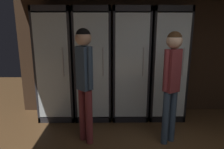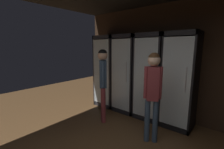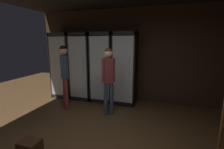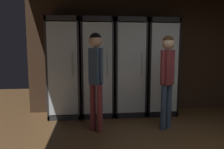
{
  "view_description": "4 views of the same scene",
  "coord_description": "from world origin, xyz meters",
  "px_view_note": "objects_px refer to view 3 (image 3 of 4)",
  "views": [
    {
      "loc": [
        -1.15,
        -0.97,
        1.7
      ],
      "look_at": [
        -1.12,
        2.34,
        0.94
      ],
      "focal_mm": 31.33,
      "sensor_mm": 36.0,
      "label": 1
    },
    {
      "loc": [
        0.92,
        -0.81,
        1.78
      ],
      "look_at": [
        -1.75,
        2.4,
        1.04
      ],
      "focal_mm": 25.05,
      "sensor_mm": 36.0,
      "label": 2
    },
    {
      "loc": [
        0.99,
        -1.88,
        1.81
      ],
      "look_at": [
        -0.48,
        2.72,
        0.84
      ],
      "focal_mm": 25.94,
      "sensor_mm": 36.0,
      "label": 3
    },
    {
      "loc": [
        -1.62,
        -1.82,
        1.46
      ],
      "look_at": [
        -1.15,
        2.7,
        0.9
      ],
      "focal_mm": 33.61,
      "sensor_mm": 36.0,
      "label": 4
    }
  ],
  "objects_px": {
    "cooler_right": "(125,69)",
    "shopper_far": "(64,70)",
    "cooler_far_left": "(64,66)",
    "cooler_left": "(83,67)",
    "cooler_center": "(103,68)",
    "wine_crate_floor": "(30,146)",
    "shopper_near": "(109,73)"
  },
  "relations": [
    {
      "from": "cooler_left",
      "to": "shopper_near",
      "type": "bearing_deg",
      "value": -39.04
    },
    {
      "from": "shopper_far",
      "to": "cooler_center",
      "type": "bearing_deg",
      "value": 51.31
    },
    {
      "from": "cooler_right",
      "to": "wine_crate_floor",
      "type": "relative_size",
      "value": 6.33
    },
    {
      "from": "shopper_far",
      "to": "wine_crate_floor",
      "type": "height_order",
      "value": "shopper_far"
    },
    {
      "from": "cooler_center",
      "to": "shopper_near",
      "type": "height_order",
      "value": "cooler_center"
    },
    {
      "from": "cooler_left",
      "to": "shopper_far",
      "type": "height_order",
      "value": "cooler_left"
    },
    {
      "from": "cooler_left",
      "to": "shopper_far",
      "type": "distance_m",
      "value": 0.94
    },
    {
      "from": "shopper_near",
      "to": "wine_crate_floor",
      "type": "relative_size",
      "value": 5.08
    },
    {
      "from": "cooler_left",
      "to": "cooler_center",
      "type": "distance_m",
      "value": 0.7
    },
    {
      "from": "cooler_right",
      "to": "shopper_far",
      "type": "distance_m",
      "value": 1.73
    },
    {
      "from": "cooler_center",
      "to": "wine_crate_floor",
      "type": "xyz_separation_m",
      "value": [
        -0.29,
        -2.72,
        -0.93
      ]
    },
    {
      "from": "cooler_far_left",
      "to": "cooler_center",
      "type": "distance_m",
      "value": 1.39
    },
    {
      "from": "cooler_center",
      "to": "cooler_left",
      "type": "bearing_deg",
      "value": -179.88
    },
    {
      "from": "cooler_far_left",
      "to": "shopper_far",
      "type": "xyz_separation_m",
      "value": [
        0.64,
        -0.94,
        0.06
      ]
    },
    {
      "from": "cooler_center",
      "to": "shopper_near",
      "type": "relative_size",
      "value": 1.25
    },
    {
      "from": "cooler_left",
      "to": "shopper_near",
      "type": "distance_m",
      "value": 1.55
    },
    {
      "from": "cooler_far_left",
      "to": "shopper_near",
      "type": "height_order",
      "value": "cooler_far_left"
    },
    {
      "from": "cooler_center",
      "to": "shopper_near",
      "type": "xyz_separation_m",
      "value": [
        0.51,
        -0.98,
        0.05
      ]
    },
    {
      "from": "shopper_far",
      "to": "wine_crate_floor",
      "type": "relative_size",
      "value": 5.21
    },
    {
      "from": "cooler_far_left",
      "to": "cooler_right",
      "type": "distance_m",
      "value": 2.09
    },
    {
      "from": "cooler_left",
      "to": "cooler_right",
      "type": "relative_size",
      "value": 1.0
    },
    {
      "from": "cooler_far_left",
      "to": "shopper_far",
      "type": "distance_m",
      "value": 1.14
    },
    {
      "from": "cooler_left",
      "to": "shopper_far",
      "type": "relative_size",
      "value": 1.22
    },
    {
      "from": "shopper_near",
      "to": "cooler_left",
      "type": "bearing_deg",
      "value": 140.96
    },
    {
      "from": "shopper_near",
      "to": "shopper_far",
      "type": "height_order",
      "value": "shopper_far"
    },
    {
      "from": "shopper_far",
      "to": "shopper_near",
      "type": "bearing_deg",
      "value": -1.76
    },
    {
      "from": "cooler_center",
      "to": "cooler_right",
      "type": "bearing_deg",
      "value": -0.15
    },
    {
      "from": "wine_crate_floor",
      "to": "shopper_near",
      "type": "bearing_deg",
      "value": 65.21
    },
    {
      "from": "cooler_far_left",
      "to": "cooler_left",
      "type": "height_order",
      "value": "same"
    },
    {
      "from": "cooler_center",
      "to": "wine_crate_floor",
      "type": "height_order",
      "value": "cooler_center"
    },
    {
      "from": "cooler_right",
      "to": "shopper_near",
      "type": "relative_size",
      "value": 1.25
    },
    {
      "from": "cooler_left",
      "to": "shopper_far",
      "type": "xyz_separation_m",
      "value": [
        -0.06,
        -0.94,
        0.07
      ]
    }
  ]
}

